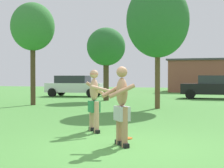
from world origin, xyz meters
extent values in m
plane|color=#4C8E3D|center=(0.00, 0.00, 0.00)|extent=(80.00, 80.00, 0.00)
cube|color=black|center=(-1.51, 1.86, 0.04)|extent=(0.25, 0.27, 0.09)
cylinder|color=tan|center=(-1.51, 1.86, 0.41)|extent=(0.13, 0.13, 0.83)
cube|color=black|center=(-1.25, 1.52, 0.04)|extent=(0.25, 0.27, 0.09)
cylinder|color=tan|center=(-1.25, 1.52, 0.41)|extent=(0.13, 0.13, 0.83)
cube|color=#28844C|center=(-1.38, 1.69, 0.68)|extent=(0.42, 0.45, 0.30)
ellipsoid|color=tan|center=(-1.38, 1.69, 1.13)|extent=(0.39, 0.42, 0.60)
cylinder|color=tan|center=(-1.45, 1.94, 1.16)|extent=(0.49, 0.35, 0.39)
cylinder|color=tan|center=(-1.15, 1.57, 1.16)|extent=(0.47, 0.48, 0.22)
sphere|color=tan|center=(-1.38, 1.69, 1.55)|extent=(0.23, 0.23, 0.23)
cone|color=red|center=(-1.38, 1.69, 1.61)|extent=(0.34, 0.34, 0.13)
cube|color=black|center=(-0.08, 0.01, 0.04)|extent=(0.25, 0.27, 0.09)
cylinder|color=tan|center=(-0.08, 0.01, 0.42)|extent=(0.13, 0.13, 0.85)
cube|color=black|center=(-0.27, 0.26, 0.04)|extent=(0.25, 0.27, 0.09)
cylinder|color=tan|center=(-0.27, 0.26, 0.42)|extent=(0.13, 0.13, 0.85)
cube|color=#B7B7BC|center=(-0.17, 0.14, 0.69)|extent=(0.43, 0.45, 0.30)
ellipsoid|color=tan|center=(-0.17, 0.14, 1.15)|extent=(0.40, 0.42, 0.61)
cylinder|color=tan|center=(-0.10, -0.12, 1.18)|extent=(0.52, 0.39, 0.31)
cylinder|color=tan|center=(-0.40, 0.27, 1.18)|extent=(0.48, 0.43, 0.34)
sphere|color=tan|center=(-0.17, 0.14, 1.58)|extent=(0.23, 0.23, 0.23)
cylinder|color=orange|center=(-0.28, 0.96, 0.01)|extent=(0.27, 0.27, 0.03)
cube|color=black|center=(1.60, 17.08, 0.67)|extent=(4.33, 1.88, 0.70)
cube|color=#282D33|center=(1.80, 17.08, 1.30)|extent=(2.44, 1.63, 0.56)
cylinder|color=black|center=(0.11, 16.15, 0.32)|extent=(0.64, 0.23, 0.64)
cylinder|color=black|center=(0.08, 17.95, 0.32)|extent=(0.64, 0.23, 0.64)
cube|color=white|center=(-8.50, 16.87, 0.67)|extent=(4.42, 2.10, 0.70)
cube|color=#282D33|center=(-8.70, 16.86, 1.30)|extent=(2.51, 1.75, 0.56)
cylinder|color=black|center=(-7.06, 17.88, 0.32)|extent=(0.65, 0.27, 0.64)
cylinder|color=black|center=(-6.93, 16.08, 0.32)|extent=(0.65, 0.27, 0.64)
cylinder|color=black|center=(-10.07, 17.66, 0.32)|extent=(0.65, 0.27, 0.64)
cylinder|color=black|center=(-9.94, 15.87, 0.32)|extent=(0.65, 0.27, 0.64)
cube|color=brown|center=(2.03, 28.77, 1.53)|extent=(9.35, 6.65, 3.06)
cube|color=#3F3F44|center=(2.03, 28.77, 3.14)|extent=(9.72, 6.92, 0.16)
cylinder|color=brown|center=(-0.87, 8.85, 1.45)|extent=(0.24, 0.24, 2.90)
ellipsoid|color=#2D7033|center=(-0.87, 8.85, 4.11)|extent=(2.92, 2.92, 3.47)
cylinder|color=#4C3823|center=(-4.84, 13.25, 1.27)|extent=(0.35, 0.35, 2.54)
ellipsoid|color=#2D7033|center=(-4.84, 13.25, 3.37)|extent=(2.41, 2.41, 2.38)
cylinder|color=#4C3823|center=(-7.46, 8.91, 1.62)|extent=(0.26, 0.26, 3.24)
ellipsoid|color=#387F38|center=(-7.46, 8.91, 4.12)|extent=(2.29, 2.29, 2.52)
camera|label=1|loc=(1.74, -6.77, 1.47)|focal=53.98mm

